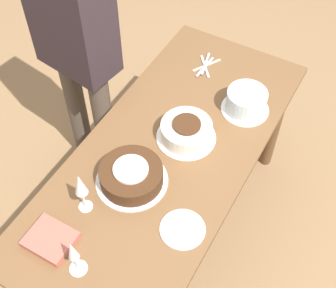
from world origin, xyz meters
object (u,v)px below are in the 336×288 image
object	(u,v)px
cake_center_white	(186,131)
wine_glass_near	(80,186)
cake_front_chocolate	(131,176)
cake_back_decorated	(246,102)
person_cutting	(74,33)
wine_glass_far	(73,253)

from	to	relation	value
cake_center_white	wine_glass_near	size ratio (longest dim) A/B	1.24
cake_front_chocolate	cake_back_decorated	xyz separation A→B (m)	(-0.61, 0.25, 0.01)
cake_center_white	cake_front_chocolate	world-z (taller)	cake_center_white
wine_glass_near	cake_center_white	bearing A→B (deg)	160.69
cake_front_chocolate	wine_glass_near	bearing A→B (deg)	-25.75
cake_center_white	cake_front_chocolate	xyz separation A→B (m)	(0.32, -0.09, -0.00)
cake_front_chocolate	person_cutting	size ratio (longest dim) A/B	0.19
cake_center_white	person_cutting	xyz separation A→B (m)	(-0.14, -0.69, 0.19)
cake_back_decorated	person_cutting	size ratio (longest dim) A/B	0.14
cake_back_decorated	wine_glass_far	xyz separation A→B (m)	(1.04, -0.21, 0.08)
cake_back_decorated	person_cutting	distance (m)	0.88
cake_front_chocolate	cake_back_decorated	size ratio (longest dim) A/B	1.34
wine_glass_far	cake_back_decorated	bearing A→B (deg)	168.44
person_cutting	cake_back_decorated	bearing A→B (deg)	18.70
cake_front_chocolate	person_cutting	xyz separation A→B (m)	(-0.46, -0.60, 0.19)
cake_back_decorated	person_cutting	bearing A→B (deg)	-79.91
wine_glass_far	person_cutting	xyz separation A→B (m)	(-0.89, -0.64, 0.10)
cake_center_white	person_cutting	world-z (taller)	person_cutting
wine_glass_far	person_cutting	bearing A→B (deg)	-144.42
wine_glass_near	person_cutting	bearing A→B (deg)	-142.62
wine_glass_near	cake_back_decorated	bearing A→B (deg)	156.95
cake_center_white	wine_glass_far	world-z (taller)	wine_glass_far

